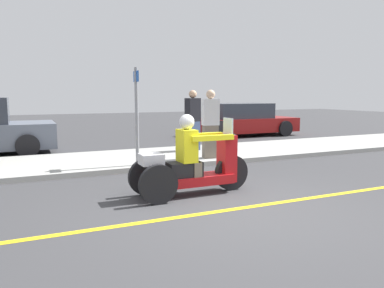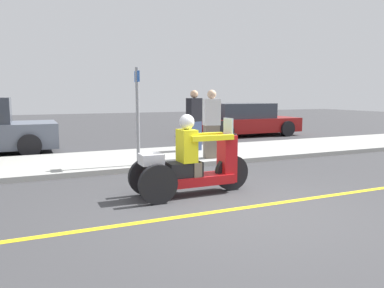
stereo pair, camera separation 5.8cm
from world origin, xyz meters
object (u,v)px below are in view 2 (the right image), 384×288
parked_car_lot_far (244,120)px  folding_chair_curbside (225,131)px  motorcycle_trike (191,166)px  spectator_mid_group (194,122)px  spectator_end_of_line (212,125)px  street_sign (138,113)px

parked_car_lot_far → folding_chair_curbside: bearing=-128.9°
folding_chair_curbside → parked_car_lot_far: 4.67m
motorcycle_trike → parked_car_lot_far: bearing=52.8°
spectator_mid_group → folding_chair_curbside: 1.05m
spectator_mid_group → parked_car_lot_far: spectator_mid_group is taller
spectator_end_of_line → parked_car_lot_far: (4.06, 4.99, -0.30)m
spectator_mid_group → street_sign: bearing=-143.4°
spectator_mid_group → street_sign: size_ratio=0.78×
motorcycle_trike → spectator_end_of_line: 3.17m
parked_car_lot_far → spectator_mid_group: bearing=-137.2°
spectator_end_of_line → street_sign: (-1.97, -0.21, 0.37)m
spectator_end_of_line → street_sign: street_sign is taller
spectator_mid_group → parked_car_lot_far: (3.94, 3.65, -0.30)m
spectator_end_of_line → folding_chair_curbside: 1.80m
motorcycle_trike → street_sign: size_ratio=0.97×
motorcycle_trike → parked_car_lot_far: (5.78, 7.62, 0.14)m
motorcycle_trike → parked_car_lot_far: 9.56m
spectator_mid_group → spectator_end_of_line: bearing=-95.3°
motorcycle_trike → spectator_mid_group: bearing=65.2°
folding_chair_curbside → street_sign: bearing=-153.2°
folding_chair_curbside → parked_car_lot_far: size_ratio=0.18×
motorcycle_trike → spectator_mid_group: 4.40m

